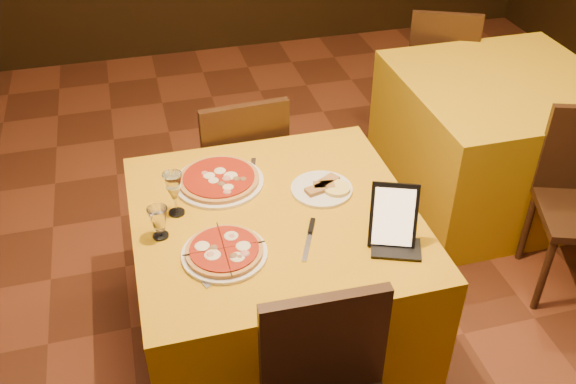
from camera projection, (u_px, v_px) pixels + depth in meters
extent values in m
cube|color=#5E2D19|center=(310.00, 368.00, 2.84)|extent=(6.00, 7.00, 0.01)
cube|color=#D3960D|center=(275.00, 283.00, 2.73)|extent=(1.10, 1.10, 0.75)
cube|color=gold|center=(495.00, 140.00, 3.66)|extent=(1.10, 1.10, 0.75)
cylinder|color=white|center=(225.00, 254.00, 2.31)|extent=(0.31, 0.31, 0.01)
cylinder|color=#AD4C23|center=(224.00, 251.00, 2.30)|extent=(0.28, 0.28, 0.02)
cylinder|color=white|center=(219.00, 182.00, 2.67)|extent=(0.37, 0.37, 0.01)
cylinder|color=#AD4C23|center=(219.00, 179.00, 2.66)|extent=(0.33, 0.33, 0.02)
cylinder|color=white|center=(322.00, 189.00, 2.63)|extent=(0.25, 0.25, 0.01)
cylinder|color=olive|center=(322.00, 186.00, 2.62)|extent=(0.16, 0.16, 0.02)
cube|color=black|center=(394.00, 216.00, 2.31)|extent=(0.20, 0.15, 0.23)
cube|color=silver|center=(308.00, 241.00, 2.37)|extent=(0.11, 0.21, 0.01)
cube|color=silver|center=(197.00, 274.00, 2.23)|extent=(0.07, 0.16, 0.01)
cube|color=#ADACB3|center=(253.00, 169.00, 2.75)|extent=(0.06, 0.17, 0.01)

